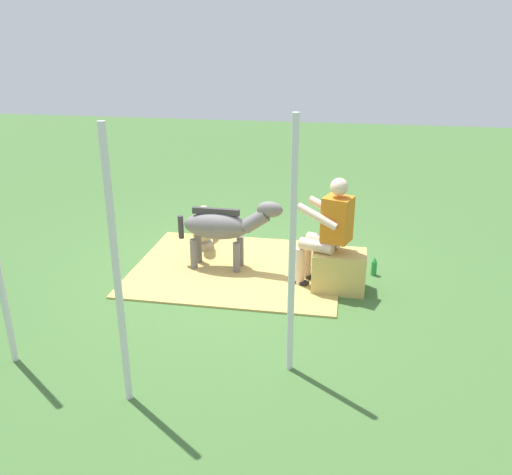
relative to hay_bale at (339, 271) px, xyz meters
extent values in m
plane|color=#426B33|center=(1.27, -0.41, -0.24)|extent=(24.00, 24.00, 0.00)
cube|color=tan|center=(1.29, -0.37, -0.23)|extent=(2.62, 2.16, 0.02)
cube|color=tan|center=(0.00, 0.00, 0.00)|extent=(0.61, 0.41, 0.48)
cylinder|color=beige|center=(0.27, 0.03, 0.31)|extent=(0.42, 0.27, 0.14)
cylinder|color=beige|center=(0.46, -0.04, 0.00)|extent=(0.11, 0.11, 0.48)
cube|color=black|center=(0.46, -0.04, -0.21)|extent=(0.24, 0.17, 0.06)
cylinder|color=beige|center=(0.20, -0.16, 0.31)|extent=(0.42, 0.27, 0.14)
cylinder|color=beige|center=(0.39, -0.23, 0.00)|extent=(0.11, 0.11, 0.48)
cube|color=black|center=(0.39, -0.23, -0.21)|extent=(0.24, 0.17, 0.06)
cube|color=orange|center=(0.05, 0.00, 0.64)|extent=(0.38, 0.36, 0.52)
cylinder|color=beige|center=(0.27, 0.09, 0.69)|extent=(0.50, 0.25, 0.26)
cylinder|color=beige|center=(0.17, -0.21, 0.69)|extent=(0.50, 0.25, 0.26)
sphere|color=beige|center=(0.05, 0.00, 1.02)|extent=(0.20, 0.20, 0.20)
ellipsoid|color=slate|center=(1.55, -0.35, 0.34)|extent=(0.85, 0.34, 0.34)
cylinder|color=slate|center=(1.27, -0.44, -0.03)|extent=(0.09, 0.09, 0.41)
cylinder|color=slate|center=(1.28, -0.24, -0.03)|extent=(0.09, 0.09, 0.41)
cylinder|color=slate|center=(1.83, -0.45, -0.03)|extent=(0.09, 0.09, 0.41)
cylinder|color=slate|center=(1.84, -0.25, -0.03)|extent=(0.09, 0.09, 0.41)
cylinder|color=slate|center=(1.05, -0.33, 0.44)|extent=(0.37, 0.19, 0.33)
ellipsoid|color=slate|center=(0.87, -0.33, 0.60)|extent=(0.32, 0.17, 0.20)
cube|color=#3A3838|center=(1.55, -0.35, 0.53)|extent=(0.60, 0.08, 0.08)
cylinder|color=#3A3838|center=(2.02, -0.36, 0.29)|extent=(0.07, 0.07, 0.30)
ellipsoid|color=tan|center=(2.03, -1.48, -0.06)|extent=(0.61, 0.95, 0.36)
cube|color=tan|center=(1.89, -0.95, -0.19)|extent=(0.30, 0.33, 0.10)
cylinder|color=tan|center=(1.89, -0.93, 0.00)|extent=(0.25, 0.32, 0.30)
ellipsoid|color=tan|center=(1.84, -0.76, 0.08)|extent=(0.23, 0.33, 0.20)
cube|color=beige|center=(2.01, -1.40, 0.14)|extent=(0.19, 0.45, 0.08)
cylinder|color=#268C3F|center=(-0.43, -0.49, -0.15)|extent=(0.07, 0.07, 0.18)
cone|color=#268C3F|center=(-0.43, -0.49, -0.03)|extent=(0.06, 0.06, 0.06)
cylinder|color=silver|center=(0.38, 1.69, 0.91)|extent=(0.06, 0.06, 2.29)
cylinder|color=silver|center=(1.65, 2.34, 0.91)|extent=(0.06, 0.06, 2.29)
camera|label=1|loc=(-0.04, 5.81, 2.63)|focal=37.74mm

